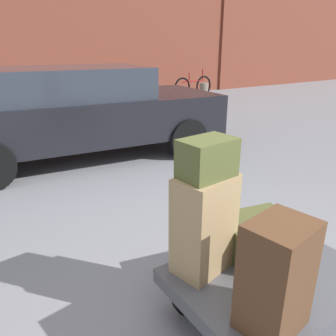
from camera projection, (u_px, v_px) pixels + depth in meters
ground_plane at (264, 315)px, 2.23m from camera, size 60.00×60.00×0.00m
luggage_cart at (269, 282)px, 2.13m from camera, size 1.21×0.90×0.34m
suitcase_tan_front_left at (204, 224)px, 2.06m from camera, size 0.43×0.33×0.64m
suitcase_brown_center at (276, 277)px, 1.62m from camera, size 0.37×0.32×0.60m
suitcase_olive_rear_left at (258, 236)px, 2.30m from camera, size 0.57×0.52×0.24m
duffel_bag_olive_topmost_pile at (207, 158)px, 1.91m from camera, size 0.35×0.25×0.23m
parked_car at (80, 110)px, 5.23m from camera, size 4.47×2.28×1.42m
bicycle_leaning at (193, 87)px, 11.61m from camera, size 1.76×0.26×0.96m
bollard_kerb_near at (120, 99)px, 9.35m from camera, size 0.28×0.28×0.58m
bollard_kerb_mid at (161, 96)px, 10.07m from camera, size 0.28×0.28×0.58m
bollard_kerb_far at (204, 92)px, 10.91m from camera, size 0.28×0.28×0.58m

